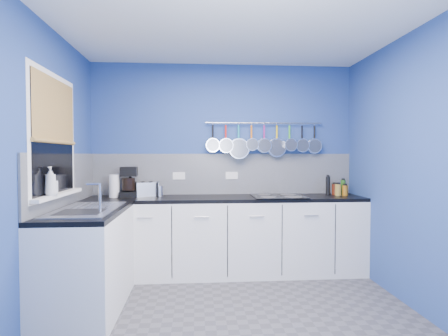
{
  "coord_description": "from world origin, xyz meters",
  "views": [
    {
      "loc": [
        -0.33,
        -2.94,
        1.38
      ],
      "look_at": [
        -0.05,
        0.75,
        1.25
      ],
      "focal_mm": 28.79,
      "sensor_mm": 36.0,
      "label": 1
    }
  ],
  "objects": [
    {
      "name": "pan_4",
      "position": [
        0.5,
        1.44,
        1.6
      ],
      "size": [
        0.18,
        0.07,
        0.37
      ],
      "primitive_type": null,
      "color": "silver",
      "rests_on": "pot_rail"
    },
    {
      "name": "coffee_maker",
      "position": [
        -1.12,
        1.26,
        1.07
      ],
      "size": [
        0.21,
        0.23,
        0.35
      ],
      "primitive_type": null,
      "rotation": [
        0.0,
        0.0,
        0.06
      ],
      "color": "black",
      "rests_on": "worktop_back"
    },
    {
      "name": "window_glass",
      "position": [
        -1.57,
        0.3,
        1.55
      ],
      "size": [
        0.01,
        0.9,
        1.0
      ],
      "primitive_type": "cube",
      "color": "black",
      "rests_on": "wall_left"
    },
    {
      "name": "canister",
      "position": [
        -0.77,
        1.3,
        0.96
      ],
      "size": [
        0.09,
        0.09,
        0.12
      ],
      "primitive_type": "cylinder",
      "rotation": [
        0.0,
        0.0,
        -0.13
      ],
      "color": "silver",
      "rests_on": "worktop_back"
    },
    {
      "name": "condiment_3",
      "position": [
        1.44,
        1.21,
        0.96
      ],
      "size": [
        0.07,
        0.07,
        0.12
      ],
      "primitive_type": "cylinder",
      "color": "#8C5914",
      "rests_on": "worktop_back"
    },
    {
      "name": "pan_5",
      "position": [
        0.66,
        1.44,
        1.57
      ],
      "size": [
        0.23,
        0.05,
        0.42
      ],
      "primitive_type": null,
      "color": "silver",
      "rests_on": "pot_rail"
    },
    {
      "name": "cabinet_run_left",
      "position": [
        -1.3,
        0.3,
        0.43
      ],
      "size": [
        0.6,
        1.2,
        0.86
      ],
      "primitive_type": "cube",
      "color": "white",
      "rests_on": "ground"
    },
    {
      "name": "paper_towel",
      "position": [
        -1.27,
        1.23,
        1.03
      ],
      "size": [
        0.13,
        0.13,
        0.26
      ],
      "primitive_type": "cylinder",
      "rotation": [
        0.0,
        0.0,
        -0.14
      ],
      "color": "white",
      "rests_on": "worktop_back"
    },
    {
      "name": "wall_left",
      "position": [
        -1.61,
        0.0,
        1.25
      ],
      "size": [
        0.02,
        3.0,
        2.5
      ],
      "primitive_type": "cube",
      "color": "navy",
      "rests_on": "ground"
    },
    {
      "name": "pan_6",
      "position": [
        0.82,
        1.44,
        1.6
      ],
      "size": [
        0.16,
        0.12,
        0.35
      ],
      "primitive_type": null,
      "color": "silver",
      "rests_on": "pot_rail"
    },
    {
      "name": "sink_unit",
      "position": [
        -1.3,
        0.3,
        0.9
      ],
      "size": [
        0.5,
        0.95,
        0.01
      ],
      "primitive_type": "cube",
      "color": "silver",
      "rests_on": "worktop_left"
    },
    {
      "name": "condiment_0",
      "position": [
        1.45,
        1.31,
        0.99
      ],
      "size": [
        0.06,
        0.06,
        0.18
      ],
      "primitive_type": "cylinder",
      "color": "#265919",
      "rests_on": "worktop_back"
    },
    {
      "name": "pot_rail",
      "position": [
        0.5,
        1.45,
        1.78
      ],
      "size": [
        1.45,
        0.02,
        0.02
      ],
      "primitive_type": "cylinder",
      "rotation": [
        0.0,
        1.57,
        0.0
      ],
      "color": "silver",
      "rests_on": "wall_back"
    },
    {
      "name": "hob",
      "position": [
        0.61,
        1.14,
        0.91
      ],
      "size": [
        0.6,
        0.53,
        0.01
      ],
      "primitive_type": "cube",
      "color": "black",
      "rests_on": "worktop_back"
    },
    {
      "name": "wall_right",
      "position": [
        1.61,
        0.0,
        1.25
      ],
      "size": [
        0.02,
        3.0,
        2.5
      ],
      "primitive_type": "cube",
      "color": "navy",
      "rests_on": "ground"
    },
    {
      "name": "soap_bottle_a",
      "position": [
        -1.53,
        0.1,
        1.17
      ],
      "size": [
        0.1,
        0.1,
        0.24
      ],
      "primitive_type": "imported",
      "rotation": [
        0.0,
        0.0,
        0.04
      ],
      "color": "white",
      "rests_on": "window_sill"
    },
    {
      "name": "toaster",
      "position": [
        -0.92,
        1.33,
        0.98
      ],
      "size": [
        0.29,
        0.22,
        0.16
      ],
      "primitive_type": "cube",
      "rotation": [
        0.0,
        0.0,
        0.31
      ],
      "color": "silver",
      "rests_on": "worktop_back"
    },
    {
      "name": "pan_2",
      "position": [
        0.18,
        1.44,
        1.56
      ],
      "size": [
        0.25,
        0.09,
        0.44
      ],
      "primitive_type": null,
      "color": "silver",
      "rests_on": "pot_rail"
    },
    {
      "name": "pan_1",
      "position": [
        0.02,
        1.44,
        1.59
      ],
      "size": [
        0.18,
        0.09,
        0.37
      ],
      "primitive_type": null,
      "color": "silver",
      "rests_on": "pot_rail"
    },
    {
      "name": "worktop_left",
      "position": [
        -1.3,
        0.3,
        0.88
      ],
      "size": [
        0.6,
        1.2,
        0.04
      ],
      "primitive_type": "cube",
      "color": "black",
      "rests_on": "cabinet_run_left"
    },
    {
      "name": "ceiling",
      "position": [
        0.0,
        0.0,
        2.51
      ],
      "size": [
        3.2,
        3.0,
        0.02
      ],
      "primitive_type": "cube",
      "color": "white",
      "rests_on": "ground"
    },
    {
      "name": "wall_back",
      "position": [
        0.0,
        1.51,
        1.25
      ],
      "size": [
        3.2,
        0.02,
        2.5
      ],
      "primitive_type": "cube",
      "color": "navy",
      "rests_on": "ground"
    },
    {
      "name": "bamboo_blind",
      "position": [
        -1.56,
        0.3,
        1.77
      ],
      "size": [
        0.01,
        0.9,
        0.55
      ],
      "primitive_type": "cube",
      "color": "#A9823A",
      "rests_on": "wall_left"
    },
    {
      "name": "backsplash_back",
      "position": [
        0.0,
        1.49,
        1.15
      ],
      "size": [
        3.2,
        0.02,
        0.5
      ],
      "primitive_type": "cube",
      "color": "gray",
      "rests_on": "wall_back"
    },
    {
      "name": "backsplash_left",
      "position": [
        -1.59,
        0.6,
        1.15
      ],
      "size": [
        0.02,
        1.8,
        0.5
      ],
      "primitive_type": "cube",
      "color": "gray",
      "rests_on": "wall_left"
    },
    {
      "name": "condiment_4",
      "position": [
        1.36,
        1.23,
        0.97
      ],
      "size": [
        0.07,
        0.07,
        0.14
      ],
      "primitive_type": "cylinder",
      "color": "olive",
      "rests_on": "worktop_back"
    },
    {
      "name": "socket_right",
      "position": [
        0.1,
        1.48,
        1.13
      ],
      "size": [
        0.15,
        0.01,
        0.09
      ],
      "primitive_type": "cube",
      "color": "white",
      "rests_on": "backsplash_back"
    },
    {
      "name": "window_frame",
      "position": [
        -1.58,
        0.3,
        1.55
      ],
      "size": [
        0.01,
        1.0,
        1.1
      ],
      "primitive_type": "cube",
      "color": "white",
      "rests_on": "wall_left"
    },
    {
      "name": "mixer_tap",
      "position": [
        -1.14,
        0.12,
        1.03
      ],
      "size": [
        0.12,
        0.08,
        0.26
      ],
      "primitive_type": null,
      "color": "silver",
      "rests_on": "worktop_left"
    },
    {
      "name": "pan_7",
      "position": [
        0.98,
        1.44,
        1.6
      ],
      "size": [
        0.17,
        0.07,
        0.36
      ],
      "primitive_type": null,
      "color": "silver",
      "rests_on": "pot_rail"
    },
    {
      "name": "soap_bottle_b",
      "position": [
        -1.53,
        0.14,
        1.14
      ],
      "size": [
        0.1,
        0.1,
        0.17
      ],
      "primitive_type": "imported",
      "rotation": [
        0.0,
        0.0,
        0.31
      ],
      "color": "white",
      "rests_on": "window_sill"
    },
    {
      "name": "worktop_back",
      "position": [
        0.0,
        1.2,
        0.88
      ],
      "size": [
        3.2,
        0.6,
        0.04
      ],
      "primitive_type": "cube",
      "color": "black",
      "rests_on": "cabinet_run_back"
    },
    {
      "name": "condiment_1",
      "position": [
        1.34,
        1.31,
        0.97
      ],
      "size": [
        0.06,
        0.06,
        0.13
      ],
      "primitive_type": "cylinder",
      "color": "#4C190C",
      "rests_on": "worktop_back"
    },
    {
      "name": "socket_left",
      "position": [
        -0.55,
        1.48,
        1.13
      ],
      "size": [
        0.15,
        0.01,
        0.09
      ],
      "primitive_type": "cube",
      "color": "white",
      "rests_on": "backsplash_back"
    },
    {
      "name": "pan_0",
      "position": [
        -0.13,
        1.44,
        1.6
      ],
      "size": [
        0.17,
        0.06,
        0.36
      ],
      "primitive_type": null,
      "color": "silver",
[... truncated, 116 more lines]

